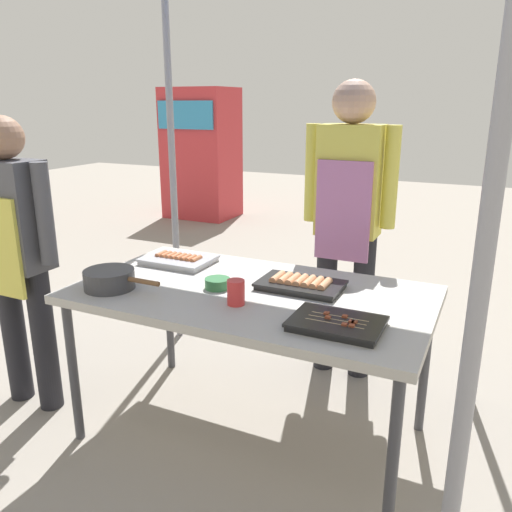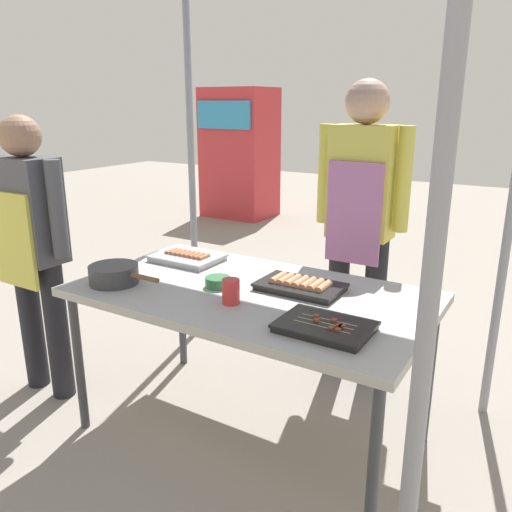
% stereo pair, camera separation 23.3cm
% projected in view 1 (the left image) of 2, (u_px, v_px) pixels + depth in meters
% --- Properties ---
extents(ground_plane, '(18.00, 18.00, 0.00)m').
position_uv_depth(ground_plane, '(252.00, 433.00, 2.55)').
color(ground_plane, gray).
extents(stall_table, '(1.60, 0.90, 0.75)m').
position_uv_depth(stall_table, '(251.00, 301.00, 2.35)').
color(stall_table, '#B7B2A8').
rests_on(stall_table, ground).
extents(tray_grilled_sausages, '(0.36, 0.26, 0.05)m').
position_uv_depth(tray_grilled_sausages, '(179.00, 260.00, 2.73)').
color(tray_grilled_sausages, '#ADADB2').
rests_on(tray_grilled_sausages, stall_table).
extents(tray_meat_skewers, '(0.35, 0.25, 0.04)m').
position_uv_depth(tray_meat_skewers, '(337.00, 324.00, 1.95)').
color(tray_meat_skewers, black).
rests_on(tray_meat_skewers, stall_table).
extents(tray_pork_links, '(0.38, 0.24, 0.05)m').
position_uv_depth(tray_pork_links, '(301.00, 284.00, 2.35)').
color(tray_pork_links, black).
rests_on(tray_pork_links, stall_table).
extents(cooking_wok, '(0.39, 0.23, 0.09)m').
position_uv_depth(cooking_wok, '(110.00, 278.00, 2.35)').
color(cooking_wok, '#38383A').
rests_on(cooking_wok, stall_table).
extents(condiment_bowl, '(0.12, 0.12, 0.05)m').
position_uv_depth(condiment_bowl, '(218.00, 283.00, 2.36)').
color(condiment_bowl, '#33723F').
rests_on(condiment_bowl, stall_table).
extents(drink_cup_near_edge, '(0.07, 0.07, 0.11)m').
position_uv_depth(drink_cup_near_edge, '(236.00, 292.00, 2.16)').
color(drink_cup_near_edge, red).
rests_on(drink_cup_near_edge, stall_table).
extents(vendor_woman, '(0.52, 0.24, 1.69)m').
position_uv_depth(vendor_woman, '(348.00, 208.00, 2.87)').
color(vendor_woman, black).
rests_on(vendor_woman, ground).
extents(customer_nearby, '(0.52, 0.22, 1.51)m').
position_uv_depth(customer_nearby, '(16.00, 244.00, 2.57)').
color(customer_nearby, black).
rests_on(customer_nearby, ground).
extents(neighbor_stall_right, '(0.92, 0.76, 1.77)m').
position_uv_depth(neighbor_stall_right, '(201.00, 153.00, 7.19)').
color(neighbor_stall_right, '#C63338').
rests_on(neighbor_stall_right, ground).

